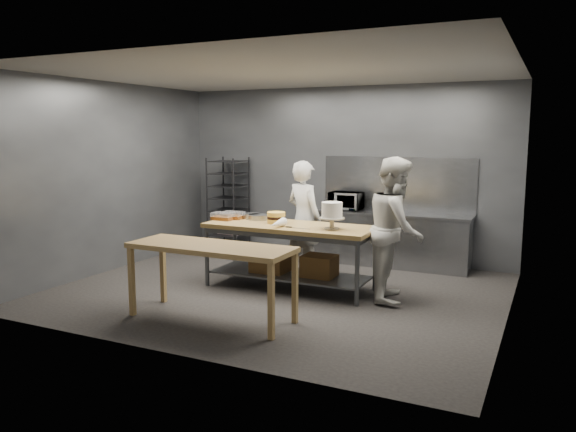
{
  "coord_description": "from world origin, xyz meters",
  "views": [
    {
      "loc": [
        3.43,
        -6.84,
        2.2
      ],
      "look_at": [
        0.07,
        0.15,
        1.05
      ],
      "focal_mm": 35.0,
      "sensor_mm": 36.0,
      "label": 1
    }
  ],
  "objects_px": {
    "work_table": "(290,249)",
    "microwave": "(346,201)",
    "speed_rack": "(229,205)",
    "frosted_cake_stand": "(332,212)",
    "chef_right": "(396,229)",
    "layer_cake": "(276,218)",
    "near_counter": "(211,252)",
    "chef_behind": "(304,219)"
  },
  "relations": [
    {
      "from": "near_counter",
      "to": "chef_behind",
      "type": "bearing_deg",
      "value": 86.59
    },
    {
      "from": "near_counter",
      "to": "chef_right",
      "type": "relative_size",
      "value": 1.05
    },
    {
      "from": "near_counter",
      "to": "frosted_cake_stand",
      "type": "distance_m",
      "value": 1.81
    },
    {
      "from": "chef_right",
      "to": "microwave",
      "type": "bearing_deg",
      "value": 23.66
    },
    {
      "from": "near_counter",
      "to": "microwave",
      "type": "xyz_separation_m",
      "value": [
        0.38,
        3.6,
        0.24
      ]
    },
    {
      "from": "work_table",
      "to": "near_counter",
      "type": "distance_m",
      "value": 1.65
    },
    {
      "from": "near_counter",
      "to": "chef_behind",
      "type": "height_order",
      "value": "chef_behind"
    },
    {
      "from": "layer_cake",
      "to": "microwave",
      "type": "bearing_deg",
      "value": 79.53
    },
    {
      "from": "work_table",
      "to": "speed_rack",
      "type": "xyz_separation_m",
      "value": [
        -2.18,
        1.9,
        0.28
      ]
    },
    {
      "from": "chef_behind",
      "to": "frosted_cake_stand",
      "type": "height_order",
      "value": "chef_behind"
    },
    {
      "from": "near_counter",
      "to": "microwave",
      "type": "height_order",
      "value": "microwave"
    },
    {
      "from": "work_table",
      "to": "microwave",
      "type": "xyz_separation_m",
      "value": [
        0.12,
        1.98,
        0.48
      ]
    },
    {
      "from": "layer_cake",
      "to": "work_table",
      "type": "bearing_deg",
      "value": -9.5
    },
    {
      "from": "near_counter",
      "to": "speed_rack",
      "type": "bearing_deg",
      "value": 118.7
    },
    {
      "from": "chef_behind",
      "to": "microwave",
      "type": "relative_size",
      "value": 3.29
    },
    {
      "from": "work_table",
      "to": "speed_rack",
      "type": "distance_m",
      "value": 2.91
    },
    {
      "from": "chef_right",
      "to": "microwave",
      "type": "distance_m",
      "value": 2.3
    },
    {
      "from": "microwave",
      "to": "chef_behind",
      "type": "bearing_deg",
      "value": -101.0
    },
    {
      "from": "near_counter",
      "to": "speed_rack",
      "type": "relative_size",
      "value": 1.14
    },
    {
      "from": "speed_rack",
      "to": "microwave",
      "type": "relative_size",
      "value": 3.23
    },
    {
      "from": "work_table",
      "to": "frosted_cake_stand",
      "type": "height_order",
      "value": "frosted_cake_stand"
    },
    {
      "from": "layer_cake",
      "to": "near_counter",
      "type": "bearing_deg",
      "value": -90.75
    },
    {
      "from": "chef_right",
      "to": "layer_cake",
      "type": "height_order",
      "value": "chef_right"
    },
    {
      "from": "work_table",
      "to": "layer_cake",
      "type": "relative_size",
      "value": 9.2
    },
    {
      "from": "microwave",
      "to": "frosted_cake_stand",
      "type": "xyz_separation_m",
      "value": [
        0.55,
        -2.08,
        0.11
      ]
    },
    {
      "from": "near_counter",
      "to": "frosted_cake_stand",
      "type": "xyz_separation_m",
      "value": [
        0.93,
        1.51,
        0.34
      ]
    },
    {
      "from": "microwave",
      "to": "frosted_cake_stand",
      "type": "distance_m",
      "value": 2.16
    },
    {
      "from": "chef_right",
      "to": "speed_rack",
      "type": "bearing_deg",
      "value": 51.56
    },
    {
      "from": "chef_right",
      "to": "chef_behind",
      "type": "bearing_deg",
      "value": 56.15
    },
    {
      "from": "microwave",
      "to": "frosted_cake_stand",
      "type": "height_order",
      "value": "frosted_cake_stand"
    },
    {
      "from": "work_table",
      "to": "speed_rack",
      "type": "relative_size",
      "value": 1.37
    },
    {
      "from": "work_table",
      "to": "speed_rack",
      "type": "height_order",
      "value": "speed_rack"
    },
    {
      "from": "near_counter",
      "to": "microwave",
      "type": "distance_m",
      "value": 3.62
    },
    {
      "from": "speed_rack",
      "to": "layer_cake",
      "type": "bearing_deg",
      "value": -43.69
    },
    {
      "from": "chef_behind",
      "to": "microwave",
      "type": "distance_m",
      "value": 1.26
    },
    {
      "from": "microwave",
      "to": "layer_cake",
      "type": "bearing_deg",
      "value": -100.47
    },
    {
      "from": "chef_right",
      "to": "layer_cake",
      "type": "distance_m",
      "value": 1.72
    },
    {
      "from": "speed_rack",
      "to": "frosted_cake_stand",
      "type": "bearing_deg",
      "value": -35.04
    },
    {
      "from": "frosted_cake_stand",
      "to": "near_counter",
      "type": "bearing_deg",
      "value": -121.57
    },
    {
      "from": "chef_right",
      "to": "frosted_cake_stand",
      "type": "height_order",
      "value": "chef_right"
    },
    {
      "from": "microwave",
      "to": "chef_right",
      "type": "bearing_deg",
      "value": -53.67
    },
    {
      "from": "speed_rack",
      "to": "chef_right",
      "type": "distance_m",
      "value": 4.07
    }
  ]
}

